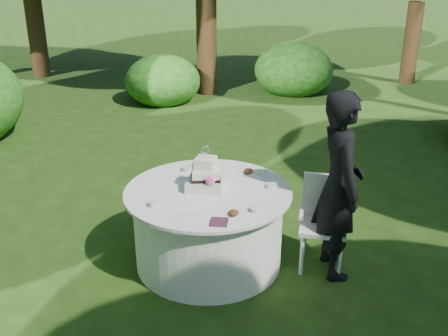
{
  "coord_description": "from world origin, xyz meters",
  "views": [
    {
      "loc": [
        0.58,
        -4.35,
        2.84
      ],
      "look_at": [
        0.15,
        0.0,
        1.0
      ],
      "focal_mm": 42.0,
      "sensor_mm": 36.0,
      "label": 1
    }
  ],
  "objects_px": {
    "napkins": "(219,222)",
    "guest": "(339,186)",
    "cake": "(206,177)",
    "chair": "(324,215)",
    "table": "(208,226)"
  },
  "relations": [
    {
      "from": "cake",
      "to": "chair",
      "type": "xyz_separation_m",
      "value": [
        1.11,
        0.05,
        -0.37
      ]
    },
    {
      "from": "guest",
      "to": "cake",
      "type": "xyz_separation_m",
      "value": [
        -1.21,
        0.06,
        0.01
      ]
    },
    {
      "from": "guest",
      "to": "cake",
      "type": "height_order",
      "value": "guest"
    },
    {
      "from": "napkins",
      "to": "guest",
      "type": "xyz_separation_m",
      "value": [
        1.02,
        0.6,
        0.1
      ]
    },
    {
      "from": "table",
      "to": "chair",
      "type": "xyz_separation_m",
      "value": [
        1.09,
        0.09,
        0.13
      ]
    },
    {
      "from": "napkins",
      "to": "cake",
      "type": "bearing_deg",
      "value": 106.52
    },
    {
      "from": "cake",
      "to": "chair",
      "type": "distance_m",
      "value": 1.17
    },
    {
      "from": "napkins",
      "to": "guest",
      "type": "relative_size",
      "value": 0.08
    },
    {
      "from": "napkins",
      "to": "chair",
      "type": "bearing_deg",
      "value": 37.58
    },
    {
      "from": "guest",
      "to": "cake",
      "type": "relative_size",
      "value": 4.08
    },
    {
      "from": "napkins",
      "to": "chair",
      "type": "relative_size",
      "value": 0.16
    },
    {
      "from": "guest",
      "to": "cake",
      "type": "bearing_deg",
      "value": 75.94
    },
    {
      "from": "guest",
      "to": "table",
      "type": "distance_m",
      "value": 1.28
    },
    {
      "from": "guest",
      "to": "chair",
      "type": "bearing_deg",
      "value": 32.02
    },
    {
      "from": "napkins",
      "to": "table",
      "type": "distance_m",
      "value": 0.75
    }
  ]
}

